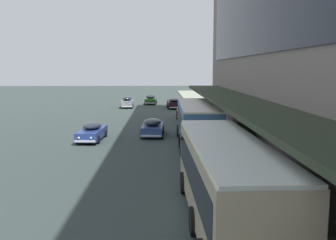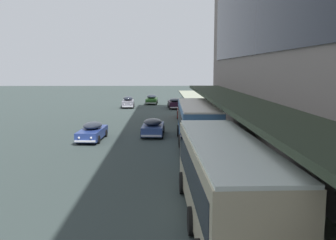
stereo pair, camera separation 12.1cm
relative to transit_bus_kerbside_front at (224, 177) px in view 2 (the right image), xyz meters
name	(u,v)px [view 2 (the right image)]	position (x,y,z in m)	size (l,w,h in m)	color
transit_bus_kerbside_front	(224,177)	(0.00, 0.00, 0.00)	(2.96, 10.72, 3.20)	tan
transit_bus_kerbside_rear	(197,122)	(0.36, 14.51, -0.03)	(2.95, 11.02, 3.15)	#3A679A
sedan_second_mid	(92,131)	(-7.95, 16.80, -1.12)	(1.98, 4.94, 1.45)	navy
sedan_oncoming_front	(128,102)	(-7.33, 42.30, -1.03)	(1.93, 4.38, 1.65)	gray
sedan_second_near	(153,127)	(-3.07, 18.69, -1.09)	(2.02, 4.52, 1.52)	navy
sedan_lead_mid	(185,111)	(0.38, 30.59, -1.06)	(1.92, 5.03, 1.57)	#AE1C10
sedan_far_back	(175,103)	(-0.40, 40.96, -1.09)	(2.11, 4.79, 1.50)	black
sedan_trailing_mid	(152,99)	(-3.96, 47.62, -1.07)	(1.97, 4.38, 1.58)	#193D16
pedestrian_at_kerb	(299,204)	(2.40, -1.02, -0.66)	(0.39, 0.57, 1.86)	#1F2433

